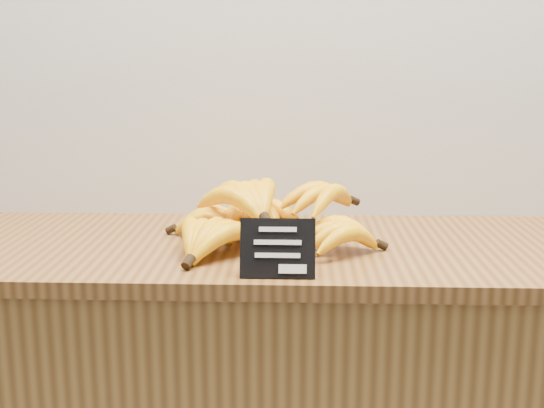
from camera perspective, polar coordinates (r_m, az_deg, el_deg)
The scene contains 3 objects.
counter_top at distance 1.40m, azimuth 0.08°, elevation -3.78°, with size 1.55×0.54×0.03m, color brown.
chalkboard_sign at distance 1.16m, azimuth 0.47°, elevation -3.75°, with size 0.13×0.01×0.10m, color black.
banana_pile at distance 1.37m, azimuth -1.12°, elevation -1.18°, with size 0.47×0.37×0.13m.
Camera 1 is at (0.20, 1.41, 1.30)m, focal length 45.00 mm.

